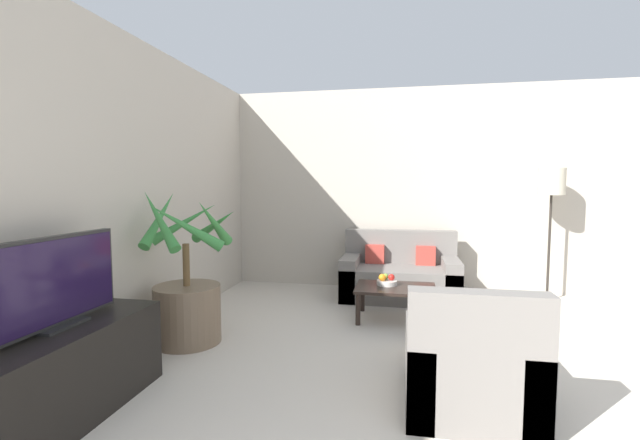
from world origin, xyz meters
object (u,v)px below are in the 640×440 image
Objects in this scene: floor_lamp at (552,190)px; ottoman at (460,339)px; sofa_loveseat at (400,276)px; apple_red at (391,277)px; television at (57,282)px; potted_palm at (187,297)px; armchair at (469,369)px; tv_console at (61,372)px; orange_fruit at (382,277)px; coffee_table at (396,291)px; apple_green at (385,276)px; fruit_bowl at (387,283)px.

ottoman is at bearing -121.69° from floor_lamp.
sofa_loveseat reaches higher than apple_red.
television reaches higher than ottoman.
floor_lamp is 2.30m from apple_red.
ottoman is (0.49, -1.89, -0.09)m from sofa_loveseat.
floor_lamp is at bearing 29.93° from potted_palm.
television is 2.56m from armchair.
television is at bearing -128.73° from apple_red.
tv_console is 3.77m from sofa_loveseat.
sofa_loveseat is 2.08m from floor_lamp.
television is at bearing -137.96° from floor_lamp.
tv_console is 18.65× the size of apple_red.
television is at bearing -127.88° from orange_fruit.
armchair reaches higher than coffee_table.
television is 14.28× the size of apple_green.
orange_fruit is at bearing 52.12° from television.
armchair reaches higher than apple_green.
potted_palm is 2.42m from armchair.
potted_palm is at bearing -151.04° from coffee_table.
potted_palm is 2.03m from fruit_bowl.
tv_console is 1.56× the size of armchair.
floor_lamp reaches higher than coffee_table.
apple_red is 0.10× the size of ottoman.
tv_console is 3.01m from fruit_bowl.
apple_red is at bearing 9.50° from fruit_bowl.
armchair is at bearing 13.12° from television.
potted_palm is 6.52× the size of fruit_bowl.
orange_fruit is at bearing -151.46° from floor_lamp.
sofa_loveseat is 18.72× the size of orange_fruit.
television reaches higher than coffee_table.
television reaches higher than orange_fruit.
orange_fruit is at bearing -153.08° from apple_red.
sofa_loveseat is at bearing 78.67° from orange_fruit.
floor_lamp reaches higher than television.
apple_green is 0.08× the size of armchair.
sofa_loveseat is at bearing 58.20° from television.
fruit_bowl is at bearing -98.74° from sofa_loveseat.
tv_console is 2.50m from armchair.
sofa_loveseat is 1.72× the size of armchair.
apple_red is at bearing 31.25° from potted_palm.
ottoman is at bearing 0.34° from potted_palm.
tv_console reaches higher than apple_red.
armchair is at bearing -115.11° from floor_lamp.
orange_fruit is (-0.03, -0.08, 0.01)m from apple_green.
apple_red is at bearing 118.21° from ottoman.
coffee_table is 10.88× the size of orange_fruit.
television is at bearing -152.03° from ottoman.
fruit_bowl is 0.32× the size of ottoman.
floor_lamp is (3.75, 3.38, 0.52)m from television.
television reaches higher than tv_console.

